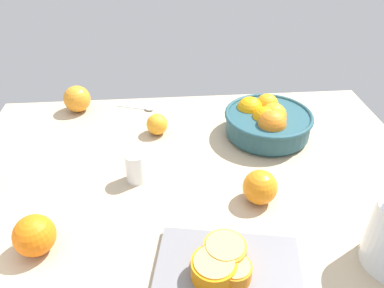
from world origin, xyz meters
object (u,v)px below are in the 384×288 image
loose_orange_2 (157,124)px  orange_half_0 (214,268)px  second_glass (136,169)px  loose_orange_1 (77,99)px  spoon (142,108)px  cutting_board (228,268)px  orange_half_2 (234,271)px  loose_orange_0 (34,235)px  orange_half_1 (225,252)px  loose_orange_4 (260,187)px  fruit_bowl (267,121)px

loose_orange_2 → orange_half_0: bearing=-79.1°
second_glass → orange_half_0: second_glass is taller
loose_orange_1 → spoon: size_ratio=0.67×
cutting_board → orange_half_2: 3.72cm
loose_orange_0 → spoon: 61.40cm
orange_half_1 → loose_orange_4: size_ratio=1.03×
fruit_bowl → loose_orange_4: bearing=-107.3°
orange_half_0 → loose_orange_0: (-35.25, 10.57, 0.54)cm
orange_half_2 → loose_orange_1: size_ratio=0.76×
cutting_board → loose_orange_4: 22.35cm
cutting_board → loose_orange_0: loose_orange_0 is taller
loose_orange_0 → loose_orange_2: size_ratio=1.34×
loose_orange_0 → second_glass: bearing=47.1°
orange_half_1 → orange_half_2: bearing=-73.4°
loose_orange_2 → orange_half_2: bearing=-75.4°
cutting_board → orange_half_2: size_ratio=4.25×
cutting_board → loose_orange_4: bearing=61.4°
spoon → second_glass: bearing=-90.3°
orange_half_2 → loose_orange_2: bearing=104.6°
orange_half_1 → spoon: 67.66cm
fruit_bowl → orange_half_1: fruit_bowl is taller
loose_orange_0 → loose_orange_4: size_ratio=1.04×
loose_orange_2 → orange_half_1: bearing=-75.6°
second_glass → cutting_board: bearing=-57.6°
loose_orange_2 → spoon: (-5.24, 15.43, -2.77)cm
orange_half_0 → spoon: 70.35cm
orange_half_0 → loose_orange_2: (-10.19, 53.13, -0.54)cm
orange_half_0 → orange_half_2: size_ratio=1.31×
loose_orange_0 → spoon: bearing=71.1°
loose_orange_0 → orange_half_0: bearing=-16.7°
orange_half_0 → loose_orange_4: (13.76, 21.40, 0.38)cm
fruit_bowl → spoon: (-37.96, 18.94, -4.51)cm
second_glass → loose_orange_2: second_glass is taller
orange_half_2 → loose_orange_4: size_ratio=0.80×
loose_orange_4 → loose_orange_2: bearing=127.1°
fruit_bowl → orange_half_0: bearing=-114.4°
spoon → loose_orange_2: bearing=-71.2°
loose_orange_0 → spoon: (19.81, 57.99, -3.85)cm
cutting_board → loose_orange_4: (10.57, 19.40, 3.32)cm
fruit_bowl → loose_orange_4: (-8.77, -28.22, -0.82)cm
loose_orange_1 → second_glass: bearing=-61.3°
orange_half_0 → loose_orange_0: size_ratio=1.01×
loose_orange_1 → cutting_board: bearing=-59.6°
cutting_board → second_glass: bearing=122.4°
orange_half_1 → orange_half_2: (1.21, -4.06, -0.50)cm
loose_orange_0 → loose_orange_1: (-1.08, 58.86, 0.08)cm
loose_orange_2 → loose_orange_4: bearing=-52.9°
second_glass → loose_orange_1: loose_orange_1 is taller
fruit_bowl → loose_orange_0: 69.74cm
cutting_board → orange_half_0: (-3.19, -1.99, 2.94)cm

